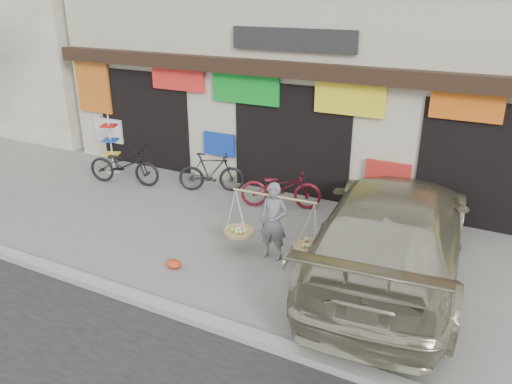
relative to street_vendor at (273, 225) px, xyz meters
The scene contains 11 objects.
ground 1.30m from the street_vendor, 161.95° to the right, with size 70.00×70.00×0.00m, color slate.
kerb 2.64m from the street_vendor, 114.19° to the right, with size 70.00×0.25×0.12m, color gray.
shophouse_block 6.76m from the street_vendor, 99.84° to the left, with size 14.00×6.32×7.00m.
neighbor_west 16.17m from the street_vendor, 155.42° to the left, with size 12.00×7.00×6.00m, color beige.
street_vendor is the anchor object (origin of this frame).
bike_0 5.41m from the street_vendor, 161.51° to the left, with size 0.68×1.96×1.03m, color black.
bike_1 3.68m from the street_vendor, 140.61° to the left, with size 0.47×1.67×1.00m, color black.
bike_2 2.38m from the street_vendor, 111.47° to the left, with size 0.65×1.87×0.98m, color maroon.
suv 2.13m from the street_vendor, 12.19° to the left, with size 2.99×6.14×1.72m.
display_rack 6.50m from the street_vendor, 159.23° to the left, with size 0.50×0.50×1.61m.
red_bag 1.97m from the street_vendor, 140.90° to the right, with size 0.31×0.25×0.14m, color red.
Camera 1 is at (4.62, -7.21, 4.74)m, focal length 35.00 mm.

